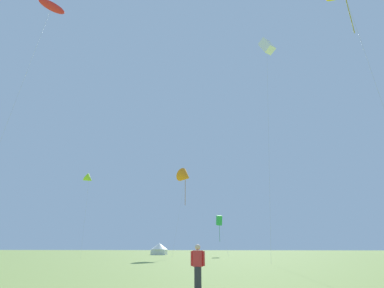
% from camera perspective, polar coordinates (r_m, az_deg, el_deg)
% --- Properties ---
extents(kite_white_box, '(3.46, 2.41, 29.45)m').
position_cam_1_polar(kite_white_box, '(42.61, 15.12, 18.78)').
color(kite_white_box, white).
rests_on(kite_white_box, ground).
extents(kite_lime_delta, '(2.75, 3.22, 14.63)m').
position_cam_1_polar(kite_lime_delta, '(55.40, -20.40, -6.74)').
color(kite_lime_delta, '#99DB2D').
rests_on(kite_lime_delta, ground).
extents(kite_red_parafoil, '(3.72, 3.55, 31.99)m').
position_cam_1_polar(kite_red_parafoil, '(44.72, -26.84, 23.84)').
color(kite_red_parafoil, red).
rests_on(kite_red_parafoil, ground).
extents(kite_green_box, '(2.45, 3.13, 7.93)m').
position_cam_1_polar(kite_green_box, '(59.65, 5.59, -15.36)').
color(kite_green_box, green).
rests_on(kite_green_box, ground).
extents(kite_orange_delta, '(4.26, 4.06, 16.69)m').
position_cam_1_polar(kite_orange_delta, '(55.65, -1.38, -6.66)').
color(kite_orange_delta, orange).
rests_on(kite_orange_delta, ground).
extents(person_spectator, '(0.57, 0.29, 1.73)m').
position_cam_1_polar(person_spectator, '(11.97, 1.20, -24.12)').
color(person_spectator, '#2D2D33').
rests_on(person_spectator, ground).
extents(festival_tent_right, '(4.09, 4.09, 2.66)m').
position_cam_1_polar(festival_tent_right, '(71.43, -6.74, -20.49)').
color(festival_tent_right, white).
rests_on(festival_tent_right, ground).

